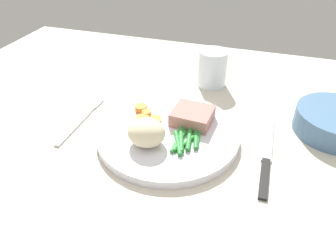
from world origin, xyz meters
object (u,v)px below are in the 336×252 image
(dinner_plate, at_px, (168,134))
(fork, at_px, (81,120))
(knife, at_px, (266,157))
(water_glass, at_px, (212,70))
(meat_portion, at_px, (192,116))
(salad_bowl, at_px, (336,121))

(dinner_plate, distance_m, fork, 0.18)
(knife, bearing_deg, fork, 179.05)
(knife, height_order, water_glass, water_glass)
(dinner_plate, height_order, knife, dinner_plate)
(water_glass, bearing_deg, knife, -58.43)
(water_glass, bearing_deg, dinner_plate, -98.99)
(dinner_plate, xyz_separation_m, knife, (0.17, -0.00, -0.01))
(meat_portion, bearing_deg, salad_bowl, 15.55)
(meat_portion, xyz_separation_m, salad_bowl, (0.25, 0.07, -0.00))
(water_glass, bearing_deg, salad_bowl, -24.00)
(dinner_plate, bearing_deg, water_glass, 81.01)
(knife, bearing_deg, salad_bowl, 44.06)
(salad_bowl, bearing_deg, knife, -135.04)
(salad_bowl, bearing_deg, dinner_plate, -158.96)
(dinner_plate, distance_m, water_glass, 0.23)
(fork, bearing_deg, meat_portion, 12.83)
(meat_portion, xyz_separation_m, water_glass, (0.00, 0.18, 0.01))
(meat_portion, xyz_separation_m, knife, (0.14, -0.04, -0.03))
(dinner_plate, relative_size, knife, 1.25)
(meat_portion, distance_m, salad_bowl, 0.26)
(dinner_plate, xyz_separation_m, water_glass, (0.04, 0.22, 0.03))
(dinner_plate, bearing_deg, salad_bowl, 21.04)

